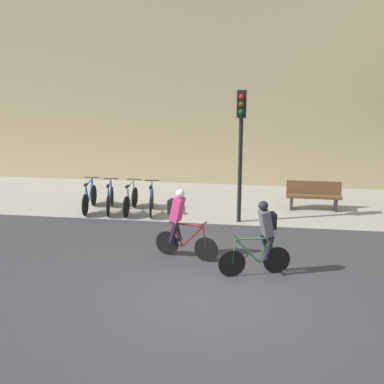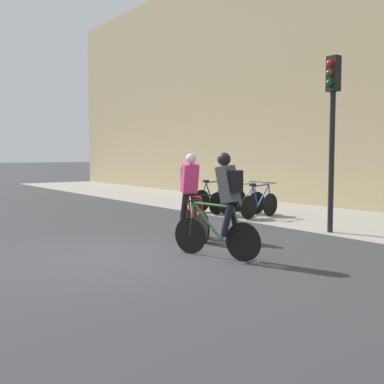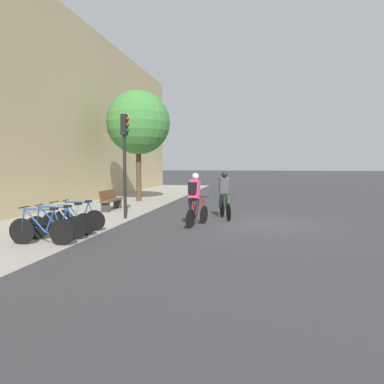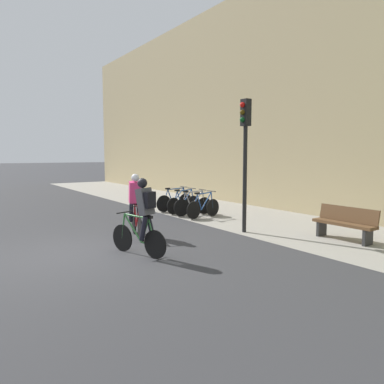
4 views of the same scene
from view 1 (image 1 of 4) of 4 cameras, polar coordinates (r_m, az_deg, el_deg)
name	(u,v)px [view 1 (image 1 of 4)]	position (r m, az deg, el deg)	size (l,w,h in m)	color
ground	(212,295)	(11.48, 2.20, -10.92)	(200.00, 200.00, 0.00)	#333335
kerb_strip	(233,202)	(17.75, 4.35, -1.10)	(44.00, 4.50, 0.01)	gray
building_facade	(240,53)	(19.53, 5.13, 14.54)	(44.00, 0.60, 9.47)	tan
cyclist_pink	(179,221)	(13.03, -1.34, -3.06)	(1.61, 0.62, 1.75)	black
cyclist_grey	(263,235)	(12.16, 7.58, -4.62)	(1.62, 0.65, 1.76)	black
parked_bike_0	(89,198)	(17.09, -10.88, -0.63)	(0.46, 1.73, 0.97)	black
parked_bike_1	(110,199)	(16.89, -8.74, -0.76)	(0.46, 1.66, 0.95)	black
parked_bike_2	(131,200)	(16.72, -6.57, -0.84)	(0.46, 1.67, 0.96)	black
parked_bike_3	(151,201)	(16.57, -4.34, -0.95)	(0.46, 1.58, 0.95)	black
traffic_light_pole	(241,133)	(15.24, 5.24, 6.30)	(0.26, 0.30, 3.85)	black
bench	(314,195)	(17.28, 12.86, -0.32)	(1.71, 0.44, 0.89)	brown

